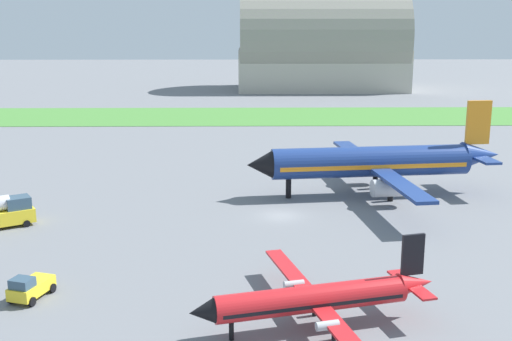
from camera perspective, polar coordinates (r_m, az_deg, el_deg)
name	(u,v)px	position (r m, az deg, el deg)	size (l,w,h in m)	color
ground_plane	(280,216)	(67.20, 2.20, -4.12)	(600.00, 600.00, 0.00)	slate
grass_taxiway_strip	(262,116)	(139.47, 0.59, 4.98)	(360.00, 28.00, 0.08)	#478438
airplane_midfield_jet	(376,162)	(75.54, 10.83, 0.75)	(31.02, 31.55, 11.15)	navy
airplane_foreground_turboprop	(317,298)	(42.72, 5.55, -11.48)	(17.11, 19.84, 6.05)	red
fuel_truck_near_gate	(1,212)	(67.90, -22.24, -3.55)	(6.80, 5.42, 3.29)	yellow
pushback_tug_midfield	(30,287)	(50.24, -19.89, -9.97)	(2.93, 3.98, 1.95)	yellow
hangar_distant	(321,47)	(198.61, 5.91, 11.09)	(50.74, 31.83, 31.83)	#B2AD9E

